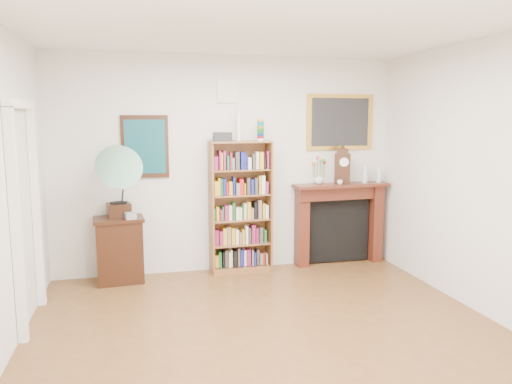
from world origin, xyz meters
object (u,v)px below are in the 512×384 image
at_px(side_cabinet, 120,250).
at_px(fireplace, 339,216).
at_px(bottle_left, 365,174).
at_px(bookshelf, 241,200).
at_px(bottle_right, 379,175).
at_px(cd_stack, 130,216).
at_px(gramophone, 117,177).
at_px(mantel_clock, 342,167).
at_px(teacup, 340,182).
at_px(flower_vase, 319,179).

bearing_deg(side_cabinet, fireplace, -1.83).
xyz_separation_m(side_cabinet, bottle_left, (3.28, 0.09, 0.84)).
bearing_deg(bookshelf, bottle_right, -2.85).
xyz_separation_m(bottle_left, bottle_right, (0.21, -0.01, -0.02)).
distance_m(cd_stack, bottle_left, 3.17).
relative_size(bookshelf, side_cabinet, 2.45).
bearing_deg(gramophone, mantel_clock, -6.90).
bearing_deg(teacup, cd_stack, -177.27).
xyz_separation_m(cd_stack, bottle_right, (3.34, 0.21, 0.38)).
bearing_deg(cd_stack, bottle_right, 3.62).
distance_m(side_cabinet, teacup, 2.97).
height_order(fireplace, mantel_clock, mantel_clock).
bearing_deg(fireplace, mantel_clock, -86.39).
bearing_deg(teacup, side_cabinet, -179.99).
bearing_deg(teacup, bottle_right, 7.52).
height_order(teacup, bottle_left, bottle_left).
xyz_separation_m(gramophone, mantel_clock, (2.93, 0.16, 0.05)).
bearing_deg(gramophone, fireplace, -5.74).
bearing_deg(bottle_right, mantel_clock, -179.54).
bearing_deg(side_cabinet, bookshelf, -1.74).
relative_size(mantel_clock, flower_vase, 3.41).
relative_size(bookshelf, flower_vase, 14.16).
relative_size(mantel_clock, teacup, 6.23).
bearing_deg(teacup, flower_vase, 155.87).
bearing_deg(side_cabinet, flower_vase, -1.95).
relative_size(flower_vase, bottle_left, 0.58).
bearing_deg(mantel_clock, cd_stack, -156.06).
relative_size(gramophone, mantel_clock, 1.87).
distance_m(bookshelf, cd_stack, 1.41).
distance_m(teacup, bottle_left, 0.43).
bearing_deg(side_cabinet, mantel_clock, -2.98).
bearing_deg(fireplace, gramophone, -178.88).
distance_m(bookshelf, side_cabinet, 1.63).
bearing_deg(gramophone, side_cabinet, 85.26).
relative_size(bookshelf, mantel_clock, 4.15).
bearing_deg(side_cabinet, gramophone, -89.13).
bearing_deg(bottle_left, fireplace, 172.84).
bearing_deg(fireplace, bottle_right, -8.82).
height_order(bookshelf, teacup, bookshelf).
bearing_deg(bottle_right, teacup, -172.48).
relative_size(bookshelf, bottle_right, 9.87).
xyz_separation_m(side_cabinet, teacup, (2.88, 0.00, 0.75)).
height_order(bookshelf, mantel_clock, bookshelf).
bearing_deg(bottle_right, fireplace, 174.41).
bearing_deg(flower_vase, bottle_left, -2.04).
height_order(gramophone, bottle_left, gramophone).
bearing_deg(cd_stack, teacup, 2.73).
height_order(fireplace, gramophone, gramophone).
distance_m(gramophone, bottle_left, 3.28).
bearing_deg(side_cabinet, bottle_right, -3.15).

